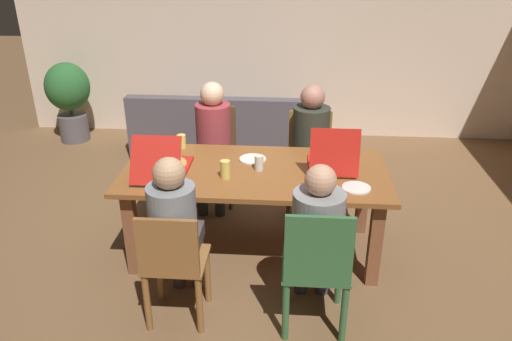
% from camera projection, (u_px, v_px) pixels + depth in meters
% --- Properties ---
extents(ground_plane, '(20.00, 20.00, 0.00)m').
position_uv_depth(ground_plane, '(255.00, 249.00, 4.26)').
color(ground_plane, brown).
extents(back_wall, '(6.67, 0.12, 2.73)m').
position_uv_depth(back_wall, '(272.00, 32.00, 6.32)').
color(back_wall, beige).
rests_on(back_wall, ground).
extents(dining_table, '(2.12, 1.01, 0.76)m').
position_uv_depth(dining_table, '(255.00, 182.00, 3.98)').
color(dining_table, brown).
rests_on(dining_table, ground).
extents(chair_0, '(0.41, 0.43, 0.94)m').
position_uv_depth(chair_0, '(216.00, 149.00, 4.95)').
color(chair_0, brown).
rests_on(chair_0, ground).
extents(person_0, '(0.34, 0.52, 1.24)m').
position_uv_depth(person_0, '(213.00, 135.00, 4.73)').
color(person_0, '#2F3B3D').
rests_on(person_0, ground).
extents(chair_1, '(0.44, 0.44, 0.91)m').
position_uv_depth(chair_1, '(309.00, 153.00, 4.88)').
color(chair_1, olive).
rests_on(chair_1, ground).
extents(person_1, '(0.35, 0.54, 1.23)m').
position_uv_depth(person_1, '(311.00, 138.00, 4.66)').
color(person_1, '#423F46').
rests_on(person_1, ground).
extents(chair_2, '(0.42, 0.39, 0.89)m').
position_uv_depth(chair_2, '(173.00, 265.00, 3.26)').
color(chair_2, brown).
rests_on(chair_2, ground).
extents(person_2, '(0.31, 0.53, 1.22)m').
position_uv_depth(person_2, '(176.00, 224.00, 3.28)').
color(person_2, '#433B3C').
rests_on(person_2, ground).
extents(chair_3, '(0.44, 0.46, 0.96)m').
position_uv_depth(chair_3, '(316.00, 268.00, 3.18)').
color(chair_3, '#35683B').
rests_on(chair_3, ground).
extents(person_3, '(0.34, 0.53, 1.19)m').
position_uv_depth(person_3, '(317.00, 230.00, 3.23)').
color(person_3, '#3E384D').
rests_on(person_3, ground).
extents(pizza_box_0, '(0.38, 0.57, 0.35)m').
position_uv_depth(pizza_box_0, '(164.00, 165.00, 3.91)').
color(pizza_box_0, red).
rests_on(pizza_box_0, dining_table).
extents(pizza_box_1, '(0.38, 0.45, 0.39)m').
position_uv_depth(pizza_box_1, '(332.00, 162.00, 3.94)').
color(pizza_box_1, red).
rests_on(pizza_box_1, dining_table).
extents(plate_0, '(0.22, 0.22, 0.01)m').
position_uv_depth(plate_0, '(253.00, 159.00, 4.11)').
color(plate_0, white).
rests_on(plate_0, dining_table).
extents(plate_1, '(0.21, 0.21, 0.01)m').
position_uv_depth(plate_1, '(356.00, 188.00, 3.63)').
color(plate_1, white).
rests_on(plate_1, dining_table).
extents(drinking_glass_0, '(0.08, 0.08, 0.14)m').
position_uv_depth(drinking_glass_0, '(225.00, 169.00, 3.77)').
color(drinking_glass_0, '#DDC75C').
rests_on(drinking_glass_0, dining_table).
extents(drinking_glass_1, '(0.08, 0.08, 0.12)m').
position_uv_depth(drinking_glass_1, '(182.00, 141.00, 4.33)').
color(drinking_glass_1, '#E0CD60').
rests_on(drinking_glass_1, dining_table).
extents(drinking_glass_2, '(0.07, 0.07, 0.12)m').
position_uv_depth(drinking_glass_2, '(259.00, 163.00, 3.91)').
color(drinking_glass_2, silver).
rests_on(drinking_glass_2, dining_table).
extents(couch, '(2.06, 0.81, 0.78)m').
position_uv_depth(couch, '(218.00, 131.00, 6.12)').
color(couch, '#554D55').
rests_on(couch, ground).
extents(potted_plant, '(0.56, 0.56, 1.04)m').
position_uv_depth(potted_plant, '(69.00, 95.00, 6.35)').
color(potted_plant, '#5A5458').
rests_on(potted_plant, ground).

